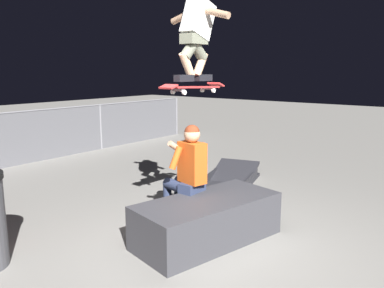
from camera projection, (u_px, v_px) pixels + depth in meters
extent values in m
plane|color=gray|center=(206.00, 251.00, 4.36)|extent=(40.00, 40.00, 0.00)
cube|color=#38383D|center=(207.00, 220.00, 4.57)|extent=(1.87, 1.15, 0.52)
cube|color=#2D3856|center=(192.00, 187.00, 4.80)|extent=(0.32, 0.20, 0.12)
cube|color=#D15119|center=(192.00, 162.00, 4.74)|extent=(0.27, 0.38, 0.50)
sphere|color=tan|center=(192.00, 134.00, 4.67)|extent=(0.20, 0.20, 0.20)
sphere|color=maroon|center=(192.00, 133.00, 4.67)|extent=(0.19, 0.19, 0.19)
cylinder|color=#D15119|center=(176.00, 158.00, 4.65)|extent=(0.20, 0.12, 0.29)
cylinder|color=tan|center=(176.00, 148.00, 4.75)|extent=(0.25, 0.12, 0.19)
cylinder|color=#D15119|center=(201.00, 153.00, 4.89)|extent=(0.20, 0.12, 0.29)
cylinder|color=tan|center=(191.00, 145.00, 4.90)|extent=(0.25, 0.12, 0.19)
cylinder|color=#2D3856|center=(176.00, 186.00, 4.90)|extent=(0.22, 0.42, 0.14)
cylinder|color=#2D3856|center=(167.00, 203.00, 5.10)|extent=(0.11, 0.11, 0.48)
cube|color=black|center=(165.00, 219.00, 5.18)|extent=(0.15, 0.28, 0.08)
cylinder|color=#2D3856|center=(188.00, 184.00, 5.01)|extent=(0.22, 0.42, 0.14)
cylinder|color=#2D3856|center=(178.00, 200.00, 5.21)|extent=(0.11, 0.11, 0.48)
cube|color=black|center=(176.00, 216.00, 5.30)|extent=(0.15, 0.28, 0.08)
cube|color=#B72D2D|center=(194.00, 87.00, 4.76)|extent=(0.81, 0.23, 0.04)
cube|color=#B72D2D|center=(216.00, 84.00, 5.09)|extent=(0.13, 0.20, 0.06)
cube|color=#B72D2D|center=(168.00, 87.00, 4.42)|extent=(0.13, 0.20, 0.05)
cube|color=#99999E|center=(208.00, 88.00, 4.97)|extent=(0.07, 0.16, 0.03)
cylinder|color=white|center=(202.00, 90.00, 5.03)|extent=(0.06, 0.03, 0.05)
cylinder|color=white|center=(213.00, 91.00, 4.92)|extent=(0.06, 0.03, 0.05)
cube|color=#99999E|center=(178.00, 90.00, 4.55)|extent=(0.07, 0.16, 0.03)
cylinder|color=white|center=(173.00, 92.00, 4.61)|extent=(0.06, 0.03, 0.05)
cylinder|color=white|center=(184.00, 92.00, 4.50)|extent=(0.06, 0.03, 0.05)
cube|color=black|center=(203.00, 78.00, 4.87)|extent=(0.26, 0.11, 0.08)
cube|color=black|center=(184.00, 78.00, 4.60)|extent=(0.26, 0.11, 0.08)
cylinder|color=tan|center=(200.00, 65.00, 4.80)|extent=(0.24, 0.11, 0.31)
cylinder|color=#5C5F4F|center=(197.00, 48.00, 4.71)|extent=(0.34, 0.14, 0.33)
cylinder|color=tan|center=(187.00, 65.00, 4.61)|extent=(0.24, 0.11, 0.31)
cylinder|color=#5C5F4F|center=(191.00, 47.00, 4.63)|extent=(0.34, 0.14, 0.33)
cube|color=#5C5F4F|center=(194.00, 39.00, 4.65)|extent=(0.31, 0.21, 0.12)
cube|color=white|center=(198.00, 19.00, 4.67)|extent=(0.46, 0.24, 0.52)
cylinder|color=tan|center=(185.00, 15.00, 4.81)|extent=(0.10, 0.45, 0.19)
cylinder|color=tan|center=(214.00, 12.00, 4.53)|extent=(0.10, 0.45, 0.19)
cube|color=#28282D|center=(231.00, 181.00, 7.01)|extent=(1.42, 1.07, 0.06)
cube|color=#28282D|center=(231.00, 177.00, 6.99)|extent=(1.37, 1.06, 0.39)
cube|color=#28282D|center=(215.00, 174.00, 7.22)|extent=(1.10, 0.35, 0.18)
cube|color=#28282D|center=(249.00, 181.00, 6.78)|extent=(1.10, 0.35, 0.18)
cylinder|color=slate|center=(101.00, 127.00, 9.90)|extent=(0.05, 0.05, 1.14)
cylinder|color=slate|center=(177.00, 116.00, 12.23)|extent=(0.05, 0.05, 1.14)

